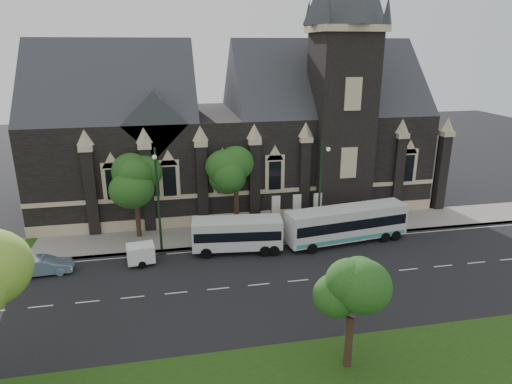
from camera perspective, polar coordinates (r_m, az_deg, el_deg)
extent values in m
plane|color=black|center=(33.30, -4.83, -12.13)|extent=(160.00, 160.00, 0.00)
cube|color=gray|center=(41.72, -6.35, -5.55)|extent=(80.00, 5.00, 0.15)
cube|color=black|center=(50.03, -3.01, 4.51)|extent=(40.00, 15.00, 10.00)
cube|color=#313339|center=(48.88, -17.36, 9.38)|extent=(16.00, 15.00, 15.00)
cube|color=#313339|center=(51.47, 8.17, 10.40)|extent=(20.00, 15.00, 15.00)
cube|color=#313339|center=(44.17, -12.69, 8.90)|extent=(6.00, 6.00, 6.00)
cube|color=black|center=(46.06, 10.57, 8.13)|extent=(5.50, 5.50, 18.00)
cube|color=#CBB293|center=(45.43, 11.27, 19.63)|extent=(6.20, 6.20, 0.60)
cube|color=#CBB293|center=(43.35, -1.52, -0.09)|extent=(40.00, 0.22, 0.40)
cube|color=#CBB293|center=(44.23, -1.49, -3.30)|extent=(40.00, 0.25, 1.20)
cube|color=black|center=(42.47, -4.16, 1.74)|extent=(1.20, 0.12, 2.80)
cylinder|color=black|center=(26.00, 11.67, -18.06)|extent=(0.44, 0.44, 3.08)
sphere|color=#164818|center=(24.41, 12.11, -12.46)|extent=(3.20, 3.20, 3.20)
sphere|color=#164818|center=(24.81, 12.95, -10.39)|extent=(2.40, 2.40, 2.40)
cylinder|color=black|center=(42.24, -2.50, -2.35)|extent=(0.44, 0.44, 3.96)
sphere|color=#164818|center=(41.11, -2.57, 2.43)|extent=(3.84, 3.84, 3.84)
sphere|color=#164818|center=(41.72, -1.76, 3.70)|extent=(2.88, 2.88, 2.88)
cylinder|color=black|center=(41.94, -14.76, -3.12)|extent=(0.44, 0.44, 3.96)
sphere|color=#164818|center=(40.82, -15.16, 1.59)|extent=(3.68, 3.68, 3.68)
sphere|color=#164818|center=(41.26, -14.23, 2.83)|extent=(2.76, 2.76, 2.76)
cylinder|color=black|center=(40.10, 8.09, 0.16)|extent=(0.20, 0.20, 9.00)
cylinder|color=black|center=(38.29, 8.76, 5.78)|extent=(0.10, 1.60, 0.10)
sphere|color=silver|center=(37.58, 9.16, 5.37)|extent=(0.36, 0.36, 0.36)
cylinder|color=black|center=(37.98, -12.29, -1.11)|extent=(0.20, 0.20, 9.00)
cylinder|color=black|center=(36.07, -12.75, 4.79)|extent=(0.10, 1.60, 0.10)
sphere|color=silver|center=(35.31, -12.75, 4.34)|extent=(0.36, 0.36, 0.36)
cylinder|color=black|center=(41.39, 1.93, -2.76)|extent=(0.10, 0.10, 4.00)
cube|color=white|center=(41.28, 2.55, -1.94)|extent=(0.80, 0.04, 2.20)
cylinder|color=black|center=(41.87, 4.60, -2.56)|extent=(0.10, 0.10, 4.00)
cube|color=white|center=(41.78, 5.21, -1.75)|extent=(0.80, 0.04, 2.20)
cylinder|color=black|center=(42.43, 7.20, -2.36)|extent=(0.10, 0.10, 4.00)
cube|color=white|center=(42.37, 7.81, -1.56)|extent=(0.80, 0.04, 2.20)
cube|color=silver|center=(40.51, 11.44, -3.84)|extent=(11.29, 3.79, 2.78)
cube|color=black|center=(40.45, 11.45, -3.63)|extent=(10.85, 3.77, 0.90)
cube|color=teal|center=(40.93, 11.35, -5.26)|extent=(10.85, 3.76, 0.35)
cylinder|color=black|center=(38.40, 7.13, -7.13)|extent=(0.93, 0.40, 0.90)
cylinder|color=black|center=(40.29, 5.69, -5.83)|extent=(0.93, 0.40, 0.90)
cylinder|color=black|center=(41.87, 16.07, -5.53)|extent=(0.93, 0.40, 0.90)
cylinder|color=black|center=(43.61, 14.36, -4.42)|extent=(0.93, 0.40, 0.90)
cylinder|color=black|center=(42.49, 17.30, -5.30)|extent=(0.93, 0.40, 0.90)
cylinder|color=black|center=(44.20, 15.57, -4.21)|extent=(0.93, 0.40, 0.90)
cube|color=silver|center=(38.06, -2.40, -5.22)|extent=(7.72, 3.16, 2.45)
cube|color=black|center=(38.01, -2.40, -5.05)|extent=(7.42, 3.17, 0.81)
cylinder|color=black|center=(37.49, -6.34, -7.76)|extent=(0.93, 0.38, 0.90)
cylinder|color=black|center=(39.62, -6.28, -6.27)|extent=(0.93, 0.38, 0.90)
cylinder|color=black|center=(37.65, 1.16, -7.52)|extent=(0.93, 0.38, 0.90)
cylinder|color=black|center=(39.78, 0.80, -6.06)|extent=(0.93, 0.38, 0.90)
cylinder|color=black|center=(37.73, 2.31, -7.47)|extent=(0.93, 0.38, 0.90)
cylinder|color=black|center=(39.86, 1.88, -6.02)|extent=(0.93, 0.38, 0.90)
cube|color=white|center=(37.31, -14.43, -7.52)|extent=(2.32, 1.86, 1.38)
cylinder|color=black|center=(36.88, -14.24, -8.96)|extent=(0.62, 0.29, 0.60)
cylinder|color=black|center=(38.32, -14.46, -7.91)|extent=(0.62, 0.29, 0.60)
cylinder|color=black|center=(37.56, -12.27, -7.80)|extent=(1.27, 0.25, 0.08)
imported|color=#7F9DB8|center=(38.40, -25.33, -8.45)|extent=(4.31, 1.71, 1.39)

